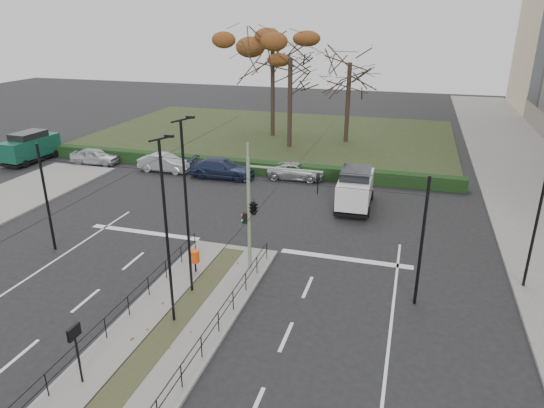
{
  "coord_description": "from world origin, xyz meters",
  "views": [
    {
      "loc": [
        8.76,
        -17.73,
        11.98
      ],
      "look_at": [
        1.46,
        6.97,
        2.05
      ],
      "focal_mm": 32.0,
      "sensor_mm": 36.0,
      "label": 1
    }
  ],
  "objects_px": {
    "white_van": "(355,188)",
    "traffic_light": "(255,206)",
    "parked_car_third": "(222,168)",
    "bare_tree_center": "(350,69)",
    "rust_tree": "(273,44)",
    "streetlamp_sidewalk": "(543,195)",
    "green_van": "(30,146)",
    "info_panel": "(75,339)",
    "streetlamp_median_far": "(187,207)",
    "parked_car_first": "(95,156)",
    "bare_tree_near": "(290,65)",
    "litter_bin": "(195,257)",
    "parked_car_fourth": "(296,171)",
    "streetlamp_median_near": "(167,232)",
    "parked_car_second": "(165,163)"
  },
  "relations": [
    {
      "from": "litter_bin",
      "to": "rust_tree",
      "type": "xyz_separation_m",
      "value": [
        -4.86,
        30.1,
        8.49
      ]
    },
    {
      "from": "info_panel",
      "to": "streetlamp_sidewalk",
      "type": "bearing_deg",
      "value": 35.73
    },
    {
      "from": "parked_car_third",
      "to": "green_van",
      "type": "bearing_deg",
      "value": 89.64
    },
    {
      "from": "parked_car_first",
      "to": "parked_car_third",
      "type": "distance_m",
      "value": 12.05
    },
    {
      "from": "parked_car_third",
      "to": "streetlamp_median_far",
      "type": "bearing_deg",
      "value": -164.43
    },
    {
      "from": "white_van",
      "to": "rust_tree",
      "type": "relative_size",
      "value": 0.41
    },
    {
      "from": "info_panel",
      "to": "parked_car_fourth",
      "type": "relative_size",
      "value": 0.51
    },
    {
      "from": "parked_car_first",
      "to": "parked_car_fourth",
      "type": "distance_m",
      "value": 17.84
    },
    {
      "from": "parked_car_third",
      "to": "parked_car_fourth",
      "type": "height_order",
      "value": "parked_car_third"
    },
    {
      "from": "parked_car_second",
      "to": "bare_tree_near",
      "type": "xyz_separation_m",
      "value": [
        7.85,
        10.77,
        7.11
      ]
    },
    {
      "from": "streetlamp_median_near",
      "to": "parked_car_second",
      "type": "xyz_separation_m",
      "value": [
        -10.68,
        19.27,
        -3.44
      ]
    },
    {
      "from": "white_van",
      "to": "traffic_light",
      "type": "bearing_deg",
      "value": -109.16
    },
    {
      "from": "streetlamp_median_near",
      "to": "streetlamp_sidewalk",
      "type": "xyz_separation_m",
      "value": [
        14.55,
        7.23,
        0.55
      ]
    },
    {
      "from": "parked_car_first",
      "to": "litter_bin",
      "type": "bearing_deg",
      "value": -139.27
    },
    {
      "from": "streetlamp_median_far",
      "to": "bare_tree_near",
      "type": "height_order",
      "value": "bare_tree_near"
    },
    {
      "from": "litter_bin",
      "to": "green_van",
      "type": "distance_m",
      "value": 26.84
    },
    {
      "from": "litter_bin",
      "to": "green_van",
      "type": "xyz_separation_m",
      "value": [
        -22.58,
        14.51,
        0.41
      ]
    },
    {
      "from": "parked_car_second",
      "to": "bare_tree_near",
      "type": "relative_size",
      "value": 0.4
    },
    {
      "from": "green_van",
      "to": "parked_car_second",
      "type": "bearing_deg",
      "value": 3.02
    },
    {
      "from": "streetlamp_median_near",
      "to": "parked_car_third",
      "type": "bearing_deg",
      "value": 106.19
    },
    {
      "from": "traffic_light",
      "to": "parked_car_fourth",
      "type": "height_order",
      "value": "traffic_light"
    },
    {
      "from": "litter_bin",
      "to": "info_panel",
      "type": "bearing_deg",
      "value": -93.21
    },
    {
      "from": "streetlamp_median_far",
      "to": "parked_car_fourth",
      "type": "distance_m",
      "value": 18.41
    },
    {
      "from": "streetlamp_sidewalk",
      "to": "parked_car_first",
      "type": "xyz_separation_m",
      "value": [
        -32.13,
        12.17,
        -4.02
      ]
    },
    {
      "from": "white_van",
      "to": "streetlamp_sidewalk",
      "type": "bearing_deg",
      "value": -42.67
    },
    {
      "from": "rust_tree",
      "to": "parked_car_first",
      "type": "bearing_deg",
      "value": -128.6
    },
    {
      "from": "parked_car_third",
      "to": "bare_tree_center",
      "type": "relative_size",
      "value": 0.51
    },
    {
      "from": "parked_car_first",
      "to": "green_van",
      "type": "height_order",
      "value": "green_van"
    },
    {
      "from": "green_van",
      "to": "rust_tree",
      "type": "xyz_separation_m",
      "value": [
        17.72,
        15.59,
        8.08
      ]
    },
    {
      "from": "traffic_light",
      "to": "streetlamp_median_far",
      "type": "height_order",
      "value": "streetlamp_median_far"
    },
    {
      "from": "streetlamp_median_near",
      "to": "parked_car_first",
      "type": "distance_m",
      "value": 26.41
    },
    {
      "from": "parked_car_second",
      "to": "white_van",
      "type": "distance_m",
      "value": 16.56
    },
    {
      "from": "parked_car_first",
      "to": "info_panel",
      "type": "bearing_deg",
      "value": -152.25
    },
    {
      "from": "streetlamp_median_near",
      "to": "streetlamp_median_far",
      "type": "distance_m",
      "value": 2.4
    },
    {
      "from": "info_panel",
      "to": "streetlamp_median_far",
      "type": "height_order",
      "value": "streetlamp_median_far"
    },
    {
      "from": "litter_bin",
      "to": "parked_car_third",
      "type": "bearing_deg",
      "value": 107.15
    },
    {
      "from": "parked_car_first",
      "to": "parked_car_third",
      "type": "relative_size",
      "value": 0.79
    },
    {
      "from": "streetlamp_sidewalk",
      "to": "bare_tree_near",
      "type": "bearing_deg",
      "value": 127.31
    },
    {
      "from": "streetlamp_sidewalk",
      "to": "bare_tree_center",
      "type": "xyz_separation_m",
      "value": [
        -12.33,
        26.44,
        2.61
      ]
    },
    {
      "from": "streetlamp_sidewalk",
      "to": "bare_tree_near",
      "type": "xyz_separation_m",
      "value": [
        -17.38,
        22.81,
        3.12
      ]
    },
    {
      "from": "streetlamp_median_near",
      "to": "green_van",
      "type": "xyz_separation_m",
      "value": [
        -23.49,
        18.59,
        -2.8
      ]
    },
    {
      "from": "streetlamp_median_far",
      "to": "bare_tree_center",
      "type": "xyz_separation_m",
      "value": [
        2.52,
        31.29,
        3.05
      ]
    },
    {
      "from": "traffic_light",
      "to": "parked_car_fourth",
      "type": "bearing_deg",
      "value": 96.18
    },
    {
      "from": "traffic_light",
      "to": "rust_tree",
      "type": "distance_m",
      "value": 30.48
    },
    {
      "from": "traffic_light",
      "to": "streetlamp_median_far",
      "type": "distance_m",
      "value": 3.7
    },
    {
      "from": "parked_car_first",
      "to": "bare_tree_near",
      "type": "xyz_separation_m",
      "value": [
        14.75,
        10.64,
        7.13
      ]
    },
    {
      "from": "streetlamp_sidewalk",
      "to": "green_van",
      "type": "height_order",
      "value": "streetlamp_sidewalk"
    },
    {
      "from": "white_van",
      "to": "bare_tree_near",
      "type": "xyz_separation_m",
      "value": [
        -8.29,
        14.43,
        6.48
      ]
    },
    {
      "from": "streetlamp_median_near",
      "to": "parked_car_third",
      "type": "relative_size",
      "value": 1.51
    },
    {
      "from": "litter_bin",
      "to": "streetlamp_sidewalk",
      "type": "distance_m",
      "value": 16.22
    }
  ]
}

